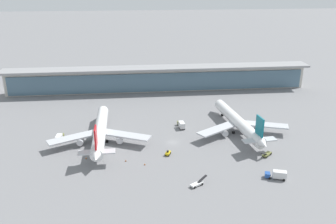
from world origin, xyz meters
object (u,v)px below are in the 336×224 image
object	(u,v)px
safety_cone_alpha	(145,164)
service_truck_near_nose_blue	(277,175)
service_truck_at_far_stand_white	(197,184)
airliner_centre_stand	(238,122)
service_truck_mid_apron_yellow	(168,153)
safety_cone_bravo	(126,161)
service_truck_by_tail_olive	(59,138)
safety_cone_delta	(86,158)
service_truck_under_wing_olive	(181,124)
service_truck_on_taxiway_olive	(267,154)
safety_cone_charlie	(94,159)
airliner_left_stand	(100,131)

from	to	relation	value
safety_cone_alpha	service_truck_near_nose_blue	bearing A→B (deg)	-17.75
service_truck_at_far_stand_white	airliner_centre_stand	bearing A→B (deg)	58.04
service_truck_mid_apron_yellow	safety_cone_bravo	xyz separation A→B (m)	(-16.71, -3.48, -0.56)
airliner_centre_stand	service_truck_by_tail_olive	distance (m)	79.41
service_truck_mid_apron_yellow	safety_cone_delta	bearing A→B (deg)	179.61
service_truck_near_nose_blue	service_truck_at_far_stand_white	xyz separation A→B (m)	(-28.73, -1.50, -0.88)
service_truck_under_wing_olive	service_truck_at_far_stand_white	size ratio (longest dim) A/B	1.15
service_truck_by_tail_olive	service_truck_under_wing_olive	bearing A→B (deg)	9.42
safety_cone_delta	service_truck_under_wing_olive	bearing A→B (deg)	32.55
service_truck_at_far_stand_white	safety_cone_alpha	bearing A→B (deg)	136.70
airliner_centre_stand	service_truck_near_nose_blue	size ratio (longest dim) A/B	7.37
service_truck_mid_apron_yellow	safety_cone_delta	size ratio (longest dim) A/B	4.73
service_truck_on_taxiway_olive	safety_cone_charlie	xyz separation A→B (m)	(-67.91, 3.92, -0.49)
airliner_left_stand	safety_cone_alpha	xyz separation A→B (m)	(17.93, -22.69, -4.41)
airliner_centre_stand	service_truck_by_tail_olive	world-z (taller)	airliner_centre_stand
safety_cone_bravo	airliner_centre_stand	bearing A→B (deg)	24.04
service_truck_near_nose_blue	safety_cone_delta	bearing A→B (deg)	162.18
safety_cone_alpha	safety_cone_bravo	xyz separation A→B (m)	(-7.15, 3.63, 0.00)
service_truck_near_nose_blue	service_truck_mid_apron_yellow	world-z (taller)	service_truck_near_nose_blue
safety_cone_alpha	airliner_centre_stand	bearing A→B (deg)	31.04
service_truck_mid_apron_yellow	service_truck_by_tail_olive	bearing A→B (deg)	158.76
airliner_centre_stand	safety_cone_delta	size ratio (longest dim) A/B	80.53
service_truck_near_nose_blue	safety_cone_alpha	bearing A→B (deg)	162.25
airliner_left_stand	service_truck_on_taxiway_olive	size ratio (longest dim) A/B	9.40
service_truck_under_wing_olive	safety_cone_charlie	world-z (taller)	service_truck_under_wing_olive
service_truck_near_nose_blue	service_truck_mid_apron_yellow	bearing A→B (deg)	149.04
service_truck_under_wing_olive	safety_cone_alpha	distance (m)	38.52
safety_cone_bravo	safety_cone_delta	world-z (taller)	same
service_truck_at_far_stand_white	safety_cone_bravo	distance (m)	31.40
safety_cone_bravo	safety_cone_charlie	distance (m)	12.60
service_truck_near_nose_blue	safety_cone_charlie	world-z (taller)	service_truck_near_nose_blue
service_truck_near_nose_blue	service_truck_by_tail_olive	xyz separation A→B (m)	(-81.53, 39.37, 0.00)
safety_cone_bravo	airliner_left_stand	bearing A→B (deg)	119.50
airliner_centre_stand	service_truck_on_taxiway_olive	distance (m)	24.90
airliner_left_stand	service_truck_mid_apron_yellow	xyz separation A→B (m)	(27.50, -15.57, -3.85)
service_truck_mid_apron_yellow	safety_cone_delta	distance (m)	32.18
safety_cone_charlie	safety_cone_delta	world-z (taller)	same
service_truck_on_taxiway_olive	safety_cone_alpha	world-z (taller)	service_truck_on_taxiway_olive
service_truck_near_nose_blue	safety_cone_alpha	xyz separation A→B (m)	(-45.92, 14.70, -1.37)
service_truck_by_tail_olive	safety_cone_alpha	size ratio (longest dim) A/B	10.60
service_truck_near_nose_blue	safety_cone_alpha	size ratio (longest dim) A/B	10.93
service_truck_near_nose_blue	safety_cone_bravo	distance (m)	56.16
service_truck_mid_apron_yellow	service_truck_at_far_stand_white	size ratio (longest dim) A/B	0.51
service_truck_by_tail_olive	service_truck_on_taxiway_olive	distance (m)	86.99
service_truck_by_tail_olive	service_truck_on_taxiway_olive	size ratio (longest dim) A/B	1.24
service_truck_mid_apron_yellow	service_truck_by_tail_olive	size ratio (longest dim) A/B	0.45
service_truck_near_nose_blue	service_truck_at_far_stand_white	size ratio (longest dim) A/B	1.18
service_truck_under_wing_olive	safety_cone_charlie	bearing A→B (deg)	-144.14
service_truck_on_taxiway_olive	safety_cone_bravo	distance (m)	55.58
service_truck_near_nose_blue	service_truck_on_taxiway_olive	world-z (taller)	service_truck_near_nose_blue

